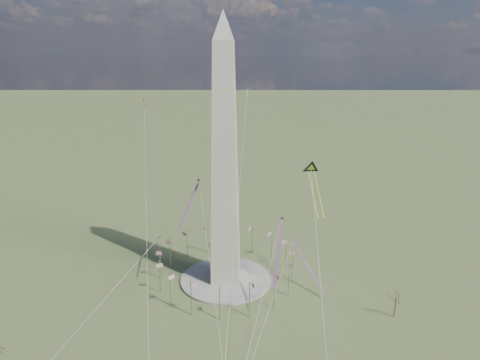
{
  "coord_description": "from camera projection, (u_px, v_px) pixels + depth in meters",
  "views": [
    {
      "loc": [
        12.62,
        -150.75,
        87.29
      ],
      "look_at": [
        5.59,
        0.0,
        41.72
      ],
      "focal_mm": 32.0,
      "sensor_mm": 36.0,
      "label": 1
    }
  ],
  "objects": [
    {
      "name": "kite_diamond_purple",
      "position": [
        159.0,
        240.0,
        163.29
      ],
      "size": [
        2.19,
        3.41,
        10.43
      ],
      "rotation": [
        0.0,
        0.0,
        2.6
      ],
      "color": "#3A1667",
      "rests_on": "ground"
    },
    {
      "name": "kite_small_white",
      "position": [
        247.0,
        91.0,
        187.7
      ],
      "size": [
        1.36,
        2.14,
        4.76
      ],
      "rotation": [
        0.0,
        0.0,
        2.67
      ],
      "color": "white",
      "rests_on": "ground"
    },
    {
      "name": "kite_streamer_right",
      "position": [
        304.0,
        259.0,
        165.0
      ],
      "size": [
        12.16,
        17.85,
        14.06
      ],
      "rotation": [
        0.0,
        0.0,
        3.72
      ],
      "color": "red",
      "rests_on": "ground"
    },
    {
      "name": "ground",
      "position": [
        226.0,
        280.0,
        169.96
      ],
      "size": [
        2000.0,
        2000.0,
        0.0
      ],
      "primitive_type": "plane",
      "color": "#4D6130",
      "rests_on": "ground"
    },
    {
      "name": "washington_monument",
      "position": [
        225.0,
        163.0,
        156.1
      ],
      "size": [
        15.56,
        15.56,
        100.0
      ],
      "color": "beige",
      "rests_on": "plaza"
    },
    {
      "name": "kite_streamer_mid",
      "position": [
        192.0,
        198.0,
        157.51
      ],
      "size": [
        6.13,
        19.04,
        13.32
      ],
      "rotation": [
        0.0,
        0.0,
        2.88
      ],
      "color": "red",
      "rests_on": "ground"
    },
    {
      "name": "kite_streamer_left",
      "position": [
        280.0,
        241.0,
        153.83
      ],
      "size": [
        4.74,
        24.32,
        16.74
      ],
      "rotation": [
        0.0,
        0.0,
        3.01
      ],
      "color": "red",
      "rests_on": "ground"
    },
    {
      "name": "tree_near",
      "position": [
        396.0,
        296.0,
        144.09
      ],
      "size": [
        6.65,
        6.65,
        11.63
      ],
      "color": "#4B3D2D",
      "rests_on": "ground"
    },
    {
      "name": "plaza",
      "position": [
        226.0,
        279.0,
        169.84
      ],
      "size": [
        36.0,
        36.0,
        0.8
      ],
      "primitive_type": "cylinder",
      "color": "#9F9E92",
      "rests_on": "ground"
    },
    {
      "name": "kite_delta_black",
      "position": [
        312.0,
        171.0,
        159.97
      ],
      "size": [
        7.54,
        19.93,
        16.36
      ],
      "rotation": [
        0.0,
        0.0,
        3.26
      ],
      "color": "black",
      "rests_on": "ground"
    },
    {
      "name": "flagpole_ring",
      "position": [
        226.0,
        264.0,
        167.85
      ],
      "size": [
        54.4,
        54.4,
        13.0
      ],
      "color": "#AEB1B4",
      "rests_on": "ground"
    },
    {
      "name": "kite_small_red",
      "position": [
        144.0,
        100.0,
        181.62
      ],
      "size": [
        1.38,
        2.07,
        4.42
      ],
      "rotation": [
        0.0,
        0.0,
        2.53
      ],
      "color": "red",
      "rests_on": "ground"
    }
  ]
}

